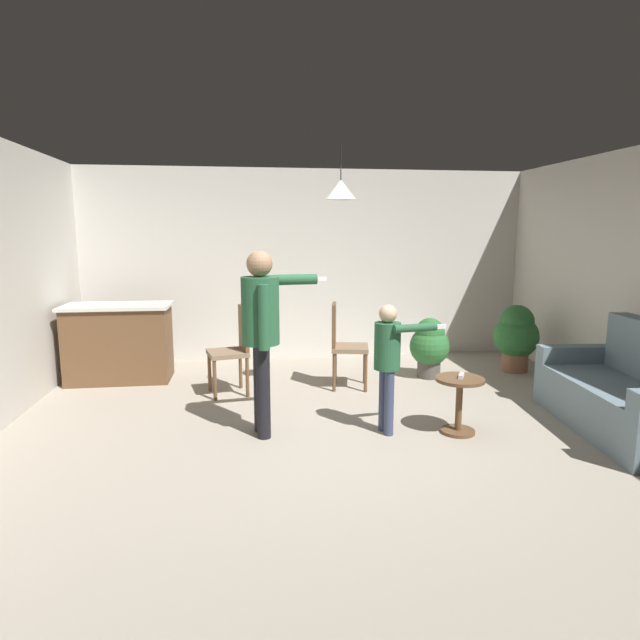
{
  "coord_description": "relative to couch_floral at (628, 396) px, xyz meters",
  "views": [
    {
      "loc": [
        -0.85,
        -4.43,
        1.81
      ],
      "look_at": [
        -0.2,
        0.42,
        1.0
      ],
      "focal_mm": 29.7,
      "sensor_mm": 36.0,
      "label": 1
    }
  ],
  "objects": [
    {
      "name": "dining_chair_near_wall",
      "position": [
        -3.61,
        1.65,
        0.21
      ],
      "size": [
        0.5,
        0.5,
        1.0
      ],
      "rotation": [
        0.0,
        0.0,
        1.8
      ],
      "color": "brown",
      "rests_on": "ground"
    },
    {
      "name": "potted_plant_corner",
      "position": [
        0.04,
        2.16,
        0.15
      ],
      "size": [
        0.57,
        0.57,
        0.88
      ],
      "color": "brown",
      "rests_on": "ground"
    },
    {
      "name": "spare_remote_on_table",
      "position": [
        -1.54,
        0.17,
        0.21
      ],
      "size": [
        0.1,
        0.13,
        0.04
      ],
      "primitive_type": "cube",
      "rotation": [
        0.0,
        0.0,
        2.63
      ],
      "color": "white",
      "rests_on": "side_table_by_couch"
    },
    {
      "name": "ceiling_light_pendant",
      "position": [
        -2.46,
        1.31,
        1.92
      ],
      "size": [
        0.32,
        0.32,
        0.55
      ],
      "color": "silver"
    },
    {
      "name": "dining_chair_by_counter",
      "position": [
        -2.34,
        1.73,
        0.21
      ],
      "size": [
        0.49,
        0.49,
        1.0
      ],
      "rotation": [
        0.0,
        0.0,
        4.52
      ],
      "color": "brown",
      "rests_on": "ground"
    },
    {
      "name": "person_child",
      "position": [
        -2.2,
        0.26,
        0.4
      ],
      "size": [
        0.63,
        0.34,
        1.18
      ],
      "rotation": [
        0.0,
        0.0,
        -1.41
      ],
      "color": "#384260",
      "rests_on": "ground"
    },
    {
      "name": "kitchen_counter",
      "position": [
        -5.02,
        2.39,
        0.15
      ],
      "size": [
        1.26,
        0.66,
        0.95
      ],
      "color": "brown",
      "rests_on": "ground"
    },
    {
      "name": "potted_plant_by_wall",
      "position": [
        -1.19,
        2.02,
        0.09
      ],
      "size": [
        0.49,
        0.49,
        0.76
      ],
      "color": "#4C4742",
      "rests_on": "ground"
    },
    {
      "name": "couch_floral",
      "position": [
        0.0,
        0.0,
        0.0
      ],
      "size": [
        1.04,
        1.88,
        1.0
      ],
      "rotation": [
        0.0,
        0.0,
        1.46
      ],
      "color": "slate",
      "rests_on": "ground"
    },
    {
      "name": "ground",
      "position": [
        -2.57,
        0.19,
        -0.33
      ],
      "size": [
        7.68,
        7.68,
        0.0
      ],
      "primitive_type": "plane",
      "color": "#9E9384"
    },
    {
      "name": "wall_back",
      "position": [
        -2.57,
        3.39,
        1.02
      ],
      "size": [
        6.4,
        0.1,
        2.7
      ],
      "primitive_type": "cube",
      "color": "beige",
      "rests_on": "ground"
    },
    {
      "name": "side_table_by_couch",
      "position": [
        -1.55,
        0.16,
        -0.0
      ],
      "size": [
        0.44,
        0.44,
        0.52
      ],
      "color": "brown",
      "rests_on": "ground"
    },
    {
      "name": "person_adult",
      "position": [
        -3.31,
        0.37,
        0.7
      ],
      "size": [
        0.79,
        0.55,
        1.66
      ],
      "rotation": [
        0.0,
        0.0,
        -1.44
      ],
      "color": "black",
      "rests_on": "ground"
    }
  ]
}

